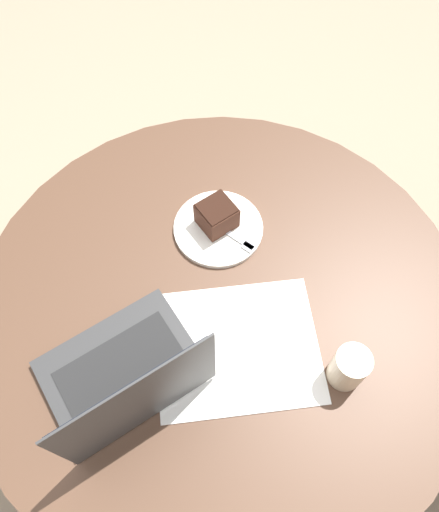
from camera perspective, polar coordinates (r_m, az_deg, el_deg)
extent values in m
plane|color=gray|center=(1.82, 0.09, -14.83)|extent=(12.00, 12.00, 0.00)
cylinder|color=#4C3323|center=(1.81, 0.09, -14.75)|extent=(0.51, 0.51, 0.02)
cylinder|color=#4C3323|center=(1.46, 0.11, -11.29)|extent=(0.11, 0.11, 0.70)
cylinder|color=#4C3323|center=(1.12, 0.14, -5.61)|extent=(1.11, 1.11, 0.03)
cube|color=black|center=(1.66, 21.99, -22.28)|extent=(0.05, 0.05, 0.42)
cube|color=black|center=(1.76, 21.93, -9.78)|extent=(0.05, 0.05, 0.42)
cube|color=white|center=(1.07, 2.05, -10.33)|extent=(0.43, 0.40, 0.00)
cylinder|color=silver|center=(1.19, -0.14, 3.20)|extent=(0.21, 0.21, 0.01)
cube|color=#472619|center=(1.16, -0.32, 4.62)|extent=(0.08, 0.08, 0.06)
cube|color=black|center=(1.13, -0.33, 5.56)|extent=(0.08, 0.08, 0.00)
cube|color=silver|center=(1.17, 0.49, 3.02)|extent=(0.07, 0.16, 0.00)
cube|color=silver|center=(1.15, 3.38, 1.13)|extent=(0.03, 0.04, 0.00)
cylinder|color=#C6AD89|center=(1.03, 14.56, -12.24)|extent=(0.07, 0.07, 0.10)
cube|color=#2D2D2D|center=(1.06, -11.14, -12.51)|extent=(0.30, 0.22, 0.02)
cube|color=black|center=(1.05, -11.23, -12.36)|extent=(0.25, 0.13, 0.00)
cube|color=#2D2D2D|center=(0.90, -9.02, -16.30)|extent=(0.30, 0.00, 0.24)
cube|color=black|center=(0.91, -9.14, -16.09)|extent=(0.29, 0.00, 0.22)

